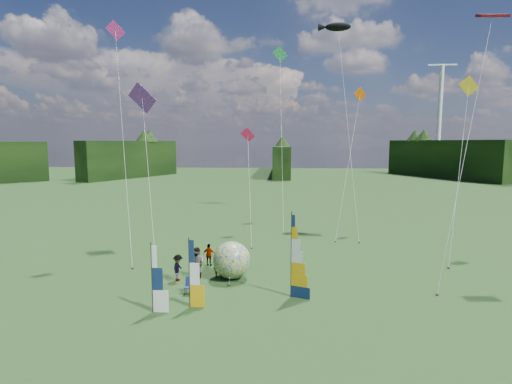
# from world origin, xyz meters

# --- Properties ---
(ground) EXTENTS (220.00, 220.00, 0.00)m
(ground) POSITION_xyz_m (0.00, 0.00, 0.00)
(ground) COLOR #325523
(ground) RESTS_ON ground
(treeline_ring) EXTENTS (210.00, 210.00, 8.00)m
(treeline_ring) POSITION_xyz_m (0.00, 0.00, 4.00)
(treeline_ring) COLOR #1F3A10
(treeline_ring) RESTS_ON ground
(turbine_right) EXTENTS (8.00, 1.20, 30.00)m
(turbine_right) POSITION_xyz_m (45.00, 102.00, 15.00)
(turbine_right) COLOR silver
(turbine_right) RESTS_ON ground
(feather_banner_main) EXTENTS (1.18, 0.50, 4.48)m
(feather_banner_main) POSITION_xyz_m (0.96, 2.70, 2.24)
(feather_banner_main) COLOR #10234A
(feather_banner_main) RESTS_ON ground
(side_banner_left) EXTENTS (0.97, 0.10, 3.47)m
(side_banner_left) POSITION_xyz_m (-4.12, 0.98, 1.73)
(side_banner_left) COLOR #D99D0D
(side_banner_left) RESTS_ON ground
(side_banner_far) EXTENTS (0.99, 0.10, 3.37)m
(side_banner_far) POSITION_xyz_m (-5.78, 0.26, 1.68)
(side_banner_far) COLOR white
(side_banner_far) RESTS_ON ground
(bol_inflatable) EXTENTS (2.84, 2.84, 2.28)m
(bol_inflatable) POSITION_xyz_m (-2.58, 5.41, 1.14)
(bol_inflatable) COLOR #002EA1
(bol_inflatable) RESTS_ON ground
(spectator_a) EXTENTS (0.71, 0.49, 1.87)m
(spectator_a) POSITION_xyz_m (-3.38, 5.38, 0.94)
(spectator_a) COLOR #66594C
(spectator_a) RESTS_ON ground
(spectator_b) EXTENTS (1.03, 0.83, 1.90)m
(spectator_b) POSITION_xyz_m (-4.68, 5.33, 0.95)
(spectator_b) COLOR #66594C
(spectator_b) RESTS_ON ground
(spectator_c) EXTENTS (0.44, 1.05, 1.60)m
(spectator_c) POSITION_xyz_m (-5.72, 4.74, 0.80)
(spectator_c) COLOR #66594C
(spectator_c) RESTS_ON ground
(spectator_d) EXTENTS (0.93, 0.48, 1.52)m
(spectator_d) POSITION_xyz_m (-4.41, 7.73, 0.76)
(spectator_d) COLOR #66594C
(spectator_d) RESTS_ON ground
(camp_chair) EXTENTS (0.54, 0.54, 0.93)m
(camp_chair) POSITION_xyz_m (-4.57, 2.67, 0.46)
(camp_chair) COLOR #151F51
(camp_chair) RESTS_ON ground
(kite_whale) EXTENTS (4.78, 13.99, 21.56)m
(kite_whale) POSITION_xyz_m (6.36, 19.97, 10.78)
(kite_whale) COLOR black
(kite_whale) RESTS_ON ground
(kite_rainbow_delta) EXTENTS (8.92, 11.53, 14.03)m
(kite_rainbow_delta) POSITION_xyz_m (-9.87, 11.97, 7.01)
(kite_rainbow_delta) COLOR red
(kite_rainbow_delta) RESTS_ON ground
(kite_parafoil) EXTENTS (9.67, 10.82, 18.04)m
(kite_parafoil) POSITION_xyz_m (11.28, 6.51, 9.02)
(kite_parafoil) COLOR #B30A12
(kite_parafoil) RESTS_ON ground
(small_kite_red) EXTENTS (3.32, 9.43, 10.08)m
(small_kite_red) POSITION_xyz_m (-2.39, 15.81, 5.04)
(small_kite_red) COLOR #E91E4A
(small_kite_red) RESTS_ON ground
(small_kite_orange) EXTENTS (7.77, 9.87, 13.83)m
(small_kite_orange) POSITION_xyz_m (6.27, 18.09, 6.91)
(small_kite_orange) COLOR #F15600
(small_kite_orange) RESTS_ON ground
(small_kite_yellow) EXTENTS (6.38, 9.19, 13.82)m
(small_kite_yellow) POSITION_xyz_m (13.01, 11.38, 6.91)
(small_kite_yellow) COLOR yellow
(small_kite_yellow) RESTS_ON ground
(small_kite_pink) EXTENTS (6.09, 7.91, 17.48)m
(small_kite_pink) POSITION_xyz_m (-10.56, 9.12, 8.74)
(small_kite_pink) COLOR #CC2A83
(small_kite_pink) RESTS_ON ground
(small_kite_green) EXTENTS (5.38, 14.90, 19.61)m
(small_kite_green) POSITION_xyz_m (0.25, 23.19, 9.80)
(small_kite_green) COLOR green
(small_kite_green) RESTS_ON ground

